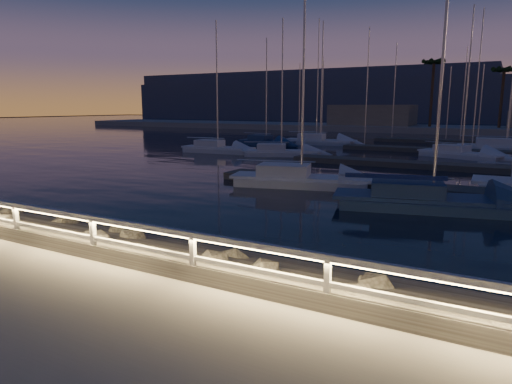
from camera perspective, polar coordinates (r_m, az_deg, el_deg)
ground at (r=9.03m, az=2.70°, el=-13.18°), size 400.00×400.00×0.00m
harbor_water at (r=39.08m, az=23.51°, el=2.99°), size 400.00×440.00×0.60m
guard_rail at (r=8.77m, az=2.33°, el=-8.47°), size 44.11×0.12×1.06m
floating_docks at (r=40.28m, az=23.75°, el=3.99°), size 22.00×36.00×0.40m
far_shore at (r=81.62m, az=26.59°, el=7.19°), size 160.00×14.00×5.20m
palm_left at (r=80.52m, az=21.34°, el=14.58°), size 3.00×3.00×11.20m
palm_center at (r=80.59m, az=28.61°, el=13.05°), size 3.00×3.00×9.70m
distant_hills at (r=143.44m, az=19.02°, el=10.53°), size 230.00×37.50×18.00m
sailboat_b at (r=24.70m, az=5.23°, el=1.73°), size 7.81×3.96×12.83m
sailboat_c at (r=20.37m, az=20.58°, el=-0.84°), size 8.34×4.14×13.64m
sailboat_e at (r=42.75m, az=-5.00°, el=5.50°), size 7.08×2.64×11.87m
sailboat_f at (r=39.67m, az=2.93°, el=5.08°), size 6.91×4.46×11.51m
sailboat_g at (r=41.87m, az=24.10°, el=4.46°), size 7.37×4.73×12.20m
sailboat_i at (r=50.56m, az=1.12°, el=6.32°), size 6.95×3.26×11.49m
sailboat_k at (r=50.01m, az=28.50°, el=5.01°), size 8.72×3.19×14.52m
sailboat_n at (r=52.29m, az=7.81°, el=6.39°), size 8.06×2.98×13.45m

